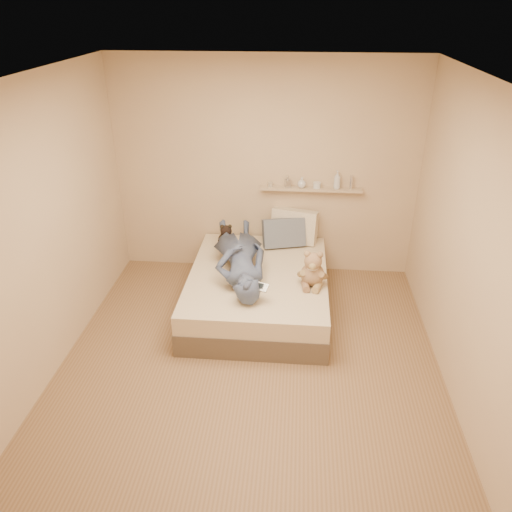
# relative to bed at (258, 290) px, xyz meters

# --- Properties ---
(room) EXTENTS (3.80, 3.80, 3.80)m
(room) POSITION_rel_bed_xyz_m (0.00, -0.93, 1.08)
(room) COLOR olive
(room) RESTS_ON ground
(bed) EXTENTS (1.50, 1.90, 0.45)m
(bed) POSITION_rel_bed_xyz_m (0.00, 0.00, 0.00)
(bed) COLOR brown
(bed) RESTS_ON floor
(game_console) EXTENTS (0.21, 0.15, 0.07)m
(game_console) POSITION_rel_bed_xyz_m (0.05, -0.57, 0.40)
(game_console) COLOR #AFB2B6
(game_console) RESTS_ON bed
(teddy_bear) EXTENTS (0.33, 0.32, 0.40)m
(teddy_bear) POSITION_rel_bed_xyz_m (0.58, -0.22, 0.39)
(teddy_bear) COLOR #957452
(teddy_bear) RESTS_ON bed
(dark_plush) EXTENTS (0.20, 0.20, 0.31)m
(dark_plush) POSITION_rel_bed_xyz_m (-0.43, 0.56, 0.36)
(dark_plush) COLOR black
(dark_plush) RESTS_ON bed
(pillow_cream) EXTENTS (0.59, 0.35, 0.42)m
(pillow_cream) POSITION_rel_bed_xyz_m (0.37, 0.83, 0.43)
(pillow_cream) COLOR #F1E4BE
(pillow_cream) RESTS_ON bed
(pillow_grey) EXTENTS (0.54, 0.35, 0.37)m
(pillow_grey) POSITION_rel_bed_xyz_m (0.25, 0.69, 0.40)
(pillow_grey) COLOR slate
(pillow_grey) RESTS_ON bed
(person) EXTENTS (0.87, 1.61, 0.37)m
(person) POSITION_rel_bed_xyz_m (-0.20, 0.02, 0.41)
(person) COLOR #495873
(person) RESTS_ON bed
(wall_shelf) EXTENTS (1.20, 0.12, 0.03)m
(wall_shelf) POSITION_rel_bed_xyz_m (0.55, 0.91, 0.88)
(wall_shelf) COLOR tan
(wall_shelf) RESTS_ON wall_back
(shelf_bottles) EXTENTS (0.99, 0.14, 0.21)m
(shelf_bottles) POSITION_rel_bed_xyz_m (0.59, 0.91, 0.97)
(shelf_bottles) COLOR #B6AE9C
(shelf_bottles) RESTS_ON wall_shelf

